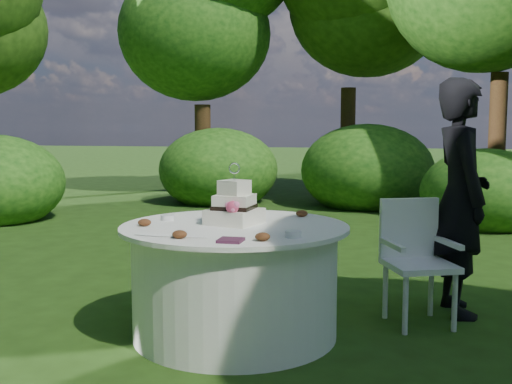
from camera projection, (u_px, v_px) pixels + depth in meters
The scene contains 9 objects.
ground at pixel (235, 334), 4.17m from camera, with size 80.00×80.00×0.00m, color #1D370F.
napkins at pixel (231, 240), 3.48m from camera, with size 0.14×0.14×0.02m, color #4A1F38.
feather_plume at pixel (170, 236), 3.64m from camera, with size 0.48×0.07×0.01m, color white.
guest at pixel (460, 197), 4.56m from camera, with size 0.66×0.43×1.80m, color black.
table at pixel (235, 280), 4.12m from camera, with size 1.56×1.56×0.77m.
cake at pixel (234, 208), 4.11m from camera, with size 0.40×0.40×0.43m.
chair at pixel (415, 252), 4.40m from camera, with size 0.59×0.59×0.91m.
votives at pixel (222, 220), 4.17m from camera, with size 1.09×0.94×0.04m.
petal_cups at pixel (224, 226), 3.90m from camera, with size 1.06×1.13×0.05m.
Camera 1 is at (1.07, -3.90, 1.43)m, focal length 42.00 mm.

